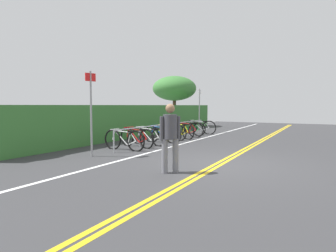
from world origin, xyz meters
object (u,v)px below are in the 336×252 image
Objects in this scene: bicycle_5 at (180,131)px; bicycle_2 at (148,136)px; pedestrian at (170,134)px; sign_post_near at (91,106)px; bicycle_0 at (124,140)px; tree_mid at (174,89)px; bicycle_3 at (162,134)px; bike_rack at (169,128)px; bicycle_4 at (169,132)px; sign_post_far at (199,106)px; bicycle_1 at (136,138)px; bicycle_6 at (186,130)px; bicycle_8 at (200,127)px; bicycle_7 at (189,129)px.

bicycle_2 is at bearing 177.41° from bicycle_5.
sign_post_near reaches higher than pedestrian.
tree_mid is at bearing 18.68° from bicycle_0.
sign_post_near is (0.76, 3.11, 0.62)m from pedestrian.
bike_rack is at bearing 9.80° from bicycle_3.
bicycle_3 is at bearing -3.99° from sign_post_near.
sign_post_far reaches higher than bicycle_4.
bicycle_1 is at bearing 174.69° from bicycle_2.
bicycle_6 is 1.75m from bicycle_8.
bicycle_0 is 0.68× the size of sign_post_near.
tree_mid is at bearing 21.50° from bicycle_2.
bicycle_2 is 10.64m from tree_mid.
tree_mid is (12.63, 3.66, 1.26)m from sign_post_near.
pedestrian is at bearing -153.18° from tree_mid.
bicycle_3 reaches higher than bicycle_2.
bike_rack reaches higher than bicycle_0.
sign_post_far is (9.67, 3.25, 0.58)m from pedestrian.
bicycle_1 is 6.73m from sign_post_far.
bicycle_8 is at bearing -0.43° from bicycle_6.
bicycle_7 is 0.95× the size of bicycle_8.
bicycle_3 is at bearing -179.61° from bicycle_8.
sign_post_far is (5.92, 0.28, 1.14)m from bicycle_2.
bicycle_3 is 0.69× the size of sign_post_near.
bicycle_1 reaches higher than bicycle_7.
bicycle_7 is at bearing -146.36° from tree_mid.
bicycle_1 is at bearing 44.94° from pedestrian.
bicycle_2 is 1.78m from bicycle_4.
bicycle_4 is at bearing 168.94° from bicycle_5.
bicycle_7 is 8.48m from pedestrian.
bicycle_1 is at bearing -1.70° from sign_post_near.
bicycle_3 reaches higher than bicycle_7.
sign_post_far reaches higher than bicycle_8.
bike_rack is 4.41× the size of bicycle_7.
sign_post_far is (3.32, 0.40, 1.13)m from bicycle_5.
bicycle_7 is 7.22m from sign_post_near.
bicycle_0 is 1.01× the size of bicycle_7.
bicycle_8 is at bearing -1.72° from sign_post_near.
tree_mid is at bearing 43.43° from sign_post_far.
bicycle_8 is (4.18, 0.03, 0.02)m from bicycle_3.
bicycle_3 is 0.48× the size of tree_mid.
bicycle_1 is (0.82, 0.04, 0.00)m from bicycle_0.
bicycle_3 is at bearing -3.77° from bicycle_0.
pedestrian is (-4.62, -2.84, 0.56)m from bicycle_3.
bicycle_8 is (6.57, -0.13, 0.01)m from bicycle_0.
bicycle_5 reaches higher than bicycle_2.
tree_mid reaches higher than bicycle_4.
bike_rack is 4.27× the size of bicycle_1.
sign_post_near reaches higher than bicycle_5.
pedestrian is 0.64× the size of sign_post_far.
bicycle_1 is 1.59m from bicycle_3.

